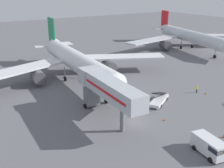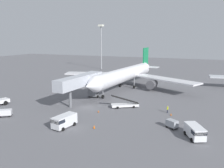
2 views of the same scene
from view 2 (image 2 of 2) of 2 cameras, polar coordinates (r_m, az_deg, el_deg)
The scene contains 13 objects.
ground_plane at distance 57.14m, azimuth -6.40°, elevation -5.74°, with size 300.00×300.00×0.00m, color slate.
airplane_at_gate at distance 77.71m, azimuth 3.58°, elevation 2.36°, with size 48.09×47.10×12.83m.
jet_bridge at distance 60.71m, azimuth -7.34°, elevation 0.54°, with size 4.38×17.50×7.29m.
belt_loader_truck at distance 56.80m, azimuth 3.17°, elevation -4.98°, with size 6.68×5.12×3.17m.
service_van_mid_right at distance 45.19m, azimuth -11.70°, elevation -8.78°, with size 2.96×5.29×2.33m.
service_van_rear_left at distance 42.07m, azimuth 19.65°, elevation -10.86°, with size 3.95×5.05×2.20m.
baggage_cart_near_right at distance 45.39m, azimuth 14.46°, elevation -9.41°, with size 2.47×2.24×1.60m.
baggage_cart_mid_center at distance 55.10m, azimuth -24.64°, elevation -6.41°, with size 2.81×2.45×1.59m.
ground_crew_worker_foreground at distance 54.09m, azimuth 13.43°, elevation -5.99°, with size 0.35×0.35×1.67m.
safety_cone_alpha at distance 52.68m, azimuth 14.24°, elevation -7.19°, with size 0.36×0.36×0.55m.
safety_cone_bravo at distance 44.24m, azimuth -4.39°, elevation -10.38°, with size 0.44×0.44×0.67m.
safety_cone_charlie at distance 53.27m, azimuth -3.36°, elevation -6.68°, with size 0.32×0.32×0.49m.
apron_light_mast at distance 125.77m, azimuth -2.69°, elevation 11.17°, with size 2.40×2.40×23.47m.
Camera 2 is at (26.92, -47.59, 16.59)m, focal length 37.37 mm.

